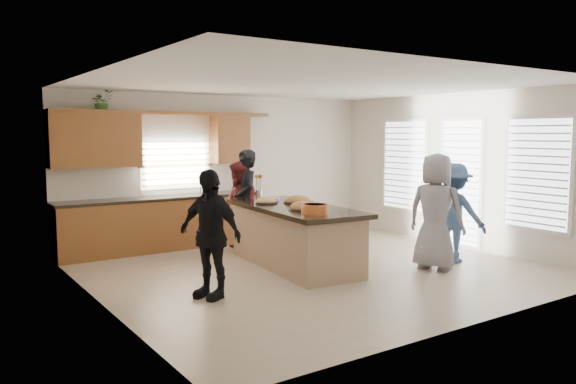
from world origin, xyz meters
TOP-DOWN VIEW (x-y plane):
  - floor at (0.00, 0.00)m, footprint 6.50×6.50m
  - room_shell at (0.00, 0.00)m, footprint 6.52×6.02m
  - back_cabinetry at (-1.47, 2.73)m, footprint 4.08×0.66m
  - right_wall_glazing at (3.22, -0.13)m, footprint 0.06×4.00m
  - island at (-0.18, 0.31)m, footprint 1.41×2.80m
  - platter_front at (-0.29, -0.12)m, footprint 0.50×0.50m
  - platter_mid at (0.08, 0.60)m, footprint 0.46×0.46m
  - platter_back at (-0.38, 0.84)m, footprint 0.38×0.38m
  - salad_bowl at (-0.44, -0.55)m, footprint 0.38×0.38m
  - clear_cup at (-0.10, -0.80)m, footprint 0.07×0.07m
  - plate_stack at (-0.05, 1.11)m, footprint 0.21×0.21m
  - flower_vase at (-0.13, 1.46)m, footprint 0.14×0.14m
  - potted_plant at (-2.36, 2.82)m, footprint 0.44×0.42m
  - woman_left_back at (-0.29, 1.65)m, footprint 0.58×0.74m
  - woman_left_mid at (-0.40, 1.69)m, footprint 0.77×0.89m
  - woman_left_front at (-2.02, -0.47)m, footprint 0.73×1.04m
  - woman_right_back at (2.12, -0.86)m, footprint 0.91×1.17m
  - woman_right_front at (1.48, -1.05)m, footprint 0.83×1.01m

SIDE VIEW (x-z plane):
  - floor at x=0.00m, z-range 0.00..0.00m
  - island at x=-0.18m, z-range -0.02..0.93m
  - woman_left_mid at x=-0.40m, z-range 0.00..1.59m
  - woman_right_back at x=2.12m, z-range 0.00..1.60m
  - woman_left_front at x=-2.02m, z-range 0.00..1.63m
  - woman_right_front at x=1.48m, z-range 0.00..1.78m
  - woman_left_back at x=-0.29m, z-range 0.00..1.79m
  - back_cabinetry at x=-1.47m, z-range -0.32..2.14m
  - plate_stack at x=-0.05m, z-range 0.95..1.00m
  - platter_back at x=-0.38m, z-range 0.90..1.05m
  - platter_mid at x=0.08m, z-range 0.88..1.07m
  - platter_front at x=-0.29m, z-range 0.88..1.08m
  - clear_cup at x=-0.10m, z-range 0.95..1.06m
  - salad_bowl at x=-0.44m, z-range 0.96..1.10m
  - flower_vase at x=-0.13m, z-range 0.97..1.39m
  - right_wall_glazing at x=3.22m, z-range 0.22..2.47m
  - room_shell at x=0.00m, z-range 0.50..3.31m
  - potted_plant at x=-2.36m, z-range 2.40..2.79m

